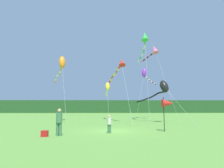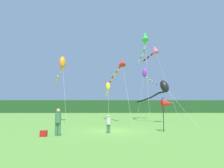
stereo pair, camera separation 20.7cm
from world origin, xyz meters
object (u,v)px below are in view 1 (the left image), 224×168
at_px(kite_green, 144,40).
at_px(kite_red, 120,66).
at_px(kite_yellow, 107,88).
at_px(person_child, 109,123).
at_px(cooler_box, 45,134).
at_px(person_adult, 59,121).
at_px(kite_rainbow, 154,50).
at_px(kite_black, 162,88).
at_px(kite_orange, 61,65).
at_px(kite_purple, 145,74).
at_px(banner_flag_pole, 168,104).

bearing_deg(kite_green, kite_red, -164.72).
bearing_deg(kite_yellow, person_child, -89.28).
xyz_separation_m(cooler_box, kite_red, (5.75, 11.75, 7.06)).
relative_size(person_adult, kite_rainbow, 0.16).
distance_m(person_adult, kite_green, 18.15).
distance_m(cooler_box, kite_red, 14.86).
bearing_deg(kite_black, kite_rainbow, 89.15).
bearing_deg(kite_red, kite_black, -9.91).
distance_m(cooler_box, kite_orange, 14.89).
xyz_separation_m(kite_orange, kite_rainbow, (13.23, 2.28, 2.77)).
distance_m(person_adult, kite_purple, 21.79).
bearing_deg(kite_red, person_adult, -113.05).
height_order(kite_purple, kite_red, kite_purple).
bearing_deg(person_adult, kite_purple, 62.51).
bearing_deg(kite_red, banner_flag_pole, -70.70).
height_order(person_adult, kite_red, kite_red).
xyz_separation_m(cooler_box, kite_black, (11.06, 10.82, 4.12)).
height_order(person_child, kite_rainbow, kite_rainbow).
distance_m(banner_flag_pole, kite_black, 9.00).
relative_size(cooler_box, kite_red, 0.04).
distance_m(cooler_box, kite_yellow, 17.65).
bearing_deg(kite_red, kite_yellow, 108.60).
bearing_deg(kite_purple, kite_yellow, -160.40).
height_order(kite_yellow, kite_rainbow, kite_rainbow).
height_order(person_adult, cooler_box, person_adult).
bearing_deg(person_child, banner_flag_pole, 7.94).
xyz_separation_m(banner_flag_pole, kite_red, (-3.31, 9.45, 5.03)).
height_order(person_child, kite_red, kite_red).
distance_m(cooler_box, kite_green, 19.22).
bearing_deg(kite_rainbow, kite_green, -128.88).
xyz_separation_m(person_child, kite_purple, (6.16, 17.13, 6.63)).
bearing_deg(banner_flag_pole, kite_green, 88.81).
bearing_deg(person_adult, kite_green, 55.93).
bearing_deg(kite_orange, kite_purple, 25.63).
height_order(person_adult, kite_green, kite_green).
relative_size(kite_green, kite_yellow, 1.87).
bearing_deg(kite_yellow, kite_orange, -148.82).
distance_m(kite_green, kite_rainbow, 3.07).
xyz_separation_m(kite_green, kite_black, (1.79, -1.89, -6.92)).
xyz_separation_m(kite_red, kite_green, (3.52, 0.96, 3.98)).
bearing_deg(kite_green, kite_orange, 179.89).
relative_size(kite_yellow, kite_orange, 0.74).
bearing_deg(kite_purple, cooler_box, -119.19).
xyz_separation_m(person_child, kite_black, (6.73, 9.18, 3.57)).
bearing_deg(kite_purple, person_child, -109.77).
distance_m(kite_purple, kite_black, 8.54).
relative_size(kite_purple, kite_red, 0.84).
xyz_separation_m(person_adult, kite_red, (4.88, 11.46, 6.23)).
bearing_deg(person_adult, cooler_box, -161.80).
height_order(kite_green, kite_orange, kite_green).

